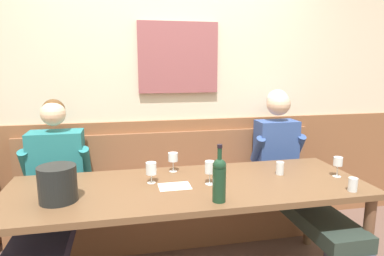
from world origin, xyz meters
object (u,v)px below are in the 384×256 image
at_px(person_right_seat, 293,174).
at_px(wine_glass_by_bottle, 151,169).
at_px(dining_table, 189,195).
at_px(wine_glass_center_front, 173,158).
at_px(water_tumbler_right, 353,185).
at_px(water_tumbler_left, 280,168).
at_px(wine_glass_near_bucket, 338,163).
at_px(ice_bucket, 58,184).
at_px(wine_glass_mid_left, 210,168).
at_px(person_left_seat, 50,196).
at_px(wall_bench, 174,208).
at_px(wine_bottle_clear_water, 219,178).

xyz_separation_m(person_right_seat, wine_glass_by_bottle, (-1.20, -0.26, 0.20)).
distance_m(dining_table, wine_glass_by_bottle, 0.31).
xyz_separation_m(wine_glass_by_bottle, wine_glass_center_front, (0.18, 0.21, 0.01)).
bearing_deg(water_tumbler_right, dining_table, 161.81).
distance_m(dining_table, person_right_seat, 1.01).
relative_size(dining_table, water_tumbler_left, 25.58).
bearing_deg(wine_glass_by_bottle, dining_table, -19.24).
relative_size(wine_glass_near_bucket, water_tumbler_left, 1.55).
relative_size(dining_table, wine_glass_center_front, 16.50).
height_order(wine_glass_by_bottle, wine_glass_center_front, same).
bearing_deg(wine_glass_near_bucket, person_right_seat, 106.49).
bearing_deg(wine_glass_center_front, ice_bucket, -151.32).
relative_size(wine_glass_mid_left, water_tumbler_left, 1.72).
distance_m(wine_glass_by_bottle, wine_glass_mid_left, 0.40).
xyz_separation_m(wine_glass_near_bucket, wine_glass_mid_left, (-0.94, 0.04, 0.01)).
bearing_deg(water_tumbler_left, person_right_seat, 46.11).
bearing_deg(person_left_seat, person_right_seat, 0.28).
bearing_deg(person_right_seat, ice_bucket, -165.56).
height_order(wall_bench, dining_table, wall_bench).
bearing_deg(wine_glass_near_bucket, wine_glass_mid_left, 177.73).
bearing_deg(water_tumbler_left, wine_glass_mid_left, -170.29).
height_order(wall_bench, water_tumbler_left, wall_bench).
bearing_deg(ice_bucket, water_tumbler_left, 6.96).
distance_m(wine_bottle_clear_water, water_tumbler_left, 0.70).
distance_m(person_right_seat, wine_bottle_clear_water, 1.09).
distance_m(dining_table, water_tumbler_left, 0.71).
relative_size(wall_bench, ice_bucket, 12.21).
bearing_deg(wine_glass_near_bucket, wall_bench, 144.87).
xyz_separation_m(ice_bucket, water_tumbler_right, (1.80, -0.22, -0.06)).
xyz_separation_m(dining_table, water_tumbler_right, (1.00, -0.33, 0.12)).
height_order(wine_glass_center_front, water_tumbler_right, wine_glass_center_front).
bearing_deg(wine_glass_by_bottle, water_tumbler_right, -18.40).
relative_size(dining_table, wine_glass_near_bucket, 16.47).
distance_m(wine_glass_near_bucket, wine_glass_center_front, 1.19).
bearing_deg(wine_glass_near_bucket, ice_bucket, -178.44).
distance_m(wine_glass_near_bucket, wine_glass_by_bottle, 1.32).
xyz_separation_m(person_right_seat, wine_glass_near_bucket, (0.12, -0.40, 0.21)).
distance_m(dining_table, wine_glass_near_bucket, 1.09).
bearing_deg(wine_glass_near_bucket, water_tumbler_right, -105.71).
height_order(ice_bucket, wine_bottle_clear_water, wine_bottle_clear_water).
distance_m(person_left_seat, water_tumbler_right, 2.07).
xyz_separation_m(person_left_seat, person_right_seat, (1.90, 0.01, 0.04)).
bearing_deg(wine_bottle_clear_water, person_right_seat, 37.99).
xyz_separation_m(wall_bench, wine_bottle_clear_water, (0.12, -1.00, 0.62)).
bearing_deg(wine_glass_center_front, wine_bottle_clear_water, -73.45).
relative_size(person_left_seat, person_right_seat, 0.97).
height_order(person_left_seat, ice_bucket, person_left_seat).
height_order(wine_glass_by_bottle, wine_glass_mid_left, wine_glass_mid_left).
distance_m(wall_bench, person_left_seat, 1.07).
relative_size(wine_glass_center_front, wine_glass_mid_left, 0.90).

